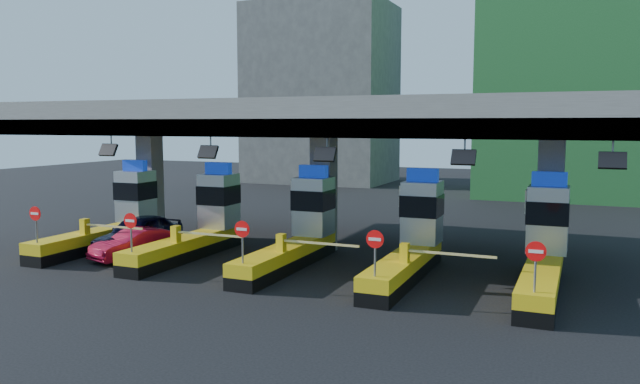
% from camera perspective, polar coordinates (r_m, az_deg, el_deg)
% --- Properties ---
extents(ground, '(120.00, 120.00, 0.00)m').
position_cam_1_polar(ground, '(27.02, -2.12, -6.59)').
color(ground, black).
rests_on(ground, ground).
extents(toll_canopy, '(28.00, 12.09, 7.00)m').
position_cam_1_polar(toll_canopy, '(28.97, 0.25, 6.51)').
color(toll_canopy, slate).
rests_on(toll_canopy, ground).
extents(toll_lane_far_left, '(4.43, 8.00, 4.16)m').
position_cam_1_polar(toll_lane_far_left, '(32.44, -18.14, -2.22)').
color(toll_lane_far_left, black).
rests_on(toll_lane_far_left, ground).
extents(toll_lane_left, '(4.43, 8.00, 4.16)m').
position_cam_1_polar(toll_lane_left, '(29.42, -10.76, -2.87)').
color(toll_lane_left, black).
rests_on(toll_lane_left, ground).
extents(toll_lane_center, '(4.43, 8.00, 4.16)m').
position_cam_1_polar(toll_lane_center, '(27.00, -1.88, -3.58)').
color(toll_lane_center, black).
rests_on(toll_lane_center, ground).
extents(toll_lane_right, '(4.43, 8.00, 4.16)m').
position_cam_1_polar(toll_lane_right, '(25.34, 8.47, -4.30)').
color(toll_lane_right, black).
rests_on(toll_lane_right, ground).
extents(toll_lane_far_right, '(4.43, 8.00, 4.16)m').
position_cam_1_polar(toll_lane_far_right, '(24.60, 19.85, -4.93)').
color(toll_lane_far_right, black).
rests_on(toll_lane_far_right, ground).
extents(bg_building_scaffold, '(18.00, 12.00, 28.00)m').
position_cam_1_polar(bg_building_scaffold, '(56.42, 24.29, 13.88)').
color(bg_building_scaffold, '#1E5926').
rests_on(bg_building_scaffold, ground).
extents(bg_building_concrete, '(14.00, 10.00, 18.00)m').
position_cam_1_polar(bg_building_concrete, '(65.00, 0.14, 8.92)').
color(bg_building_concrete, '#4C4C49').
rests_on(bg_building_concrete, ground).
extents(van, '(2.11, 5.08, 1.72)m').
position_cam_1_polar(van, '(30.61, -16.25, -3.67)').
color(van, black).
rests_on(van, ground).
extents(red_car, '(2.57, 4.32, 1.34)m').
position_cam_1_polar(red_car, '(29.14, -16.48, -4.55)').
color(red_car, maroon).
rests_on(red_car, ground).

